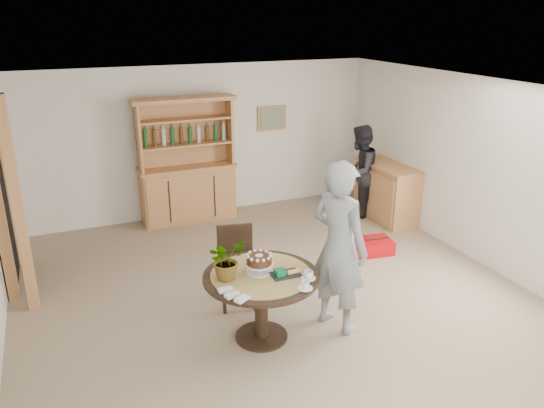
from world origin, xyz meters
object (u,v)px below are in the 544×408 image
at_px(hutch, 187,180).
at_px(red_suitcase, 370,246).
at_px(dining_table, 261,287).
at_px(adult_person, 359,172).
at_px(teen_boy, 339,247).
at_px(sideboard, 386,192).
at_px(dining_chair, 236,260).

height_order(hutch, red_suitcase, hutch).
xyz_separation_m(hutch, dining_table, (-0.16, -3.65, -0.08)).
bearing_deg(adult_person, red_suitcase, 33.02).
bearing_deg(hutch, teen_boy, -79.60).
relative_size(sideboard, red_suitcase, 1.95).
relative_size(dining_table, adult_person, 0.77).
height_order(dining_chair, adult_person, adult_person).
relative_size(adult_person, red_suitcase, 2.40).
height_order(dining_chair, teen_boy, teen_boy).
height_order(dining_table, adult_person, adult_person).
bearing_deg(hutch, sideboard, -22.21).
bearing_deg(dining_table, hutch, 87.46).
bearing_deg(sideboard, dining_table, -143.05).
relative_size(hutch, sideboard, 1.62).
bearing_deg(red_suitcase, dining_chair, -159.14).
relative_size(sideboard, adult_person, 0.81).
bearing_deg(dining_chair, adult_person, 45.66).
bearing_deg(teen_boy, dining_table, 61.87).
xyz_separation_m(dining_chair, adult_person, (2.84, 1.89, 0.24)).
relative_size(sideboard, teen_boy, 0.66).
bearing_deg(dining_chair, dining_table, -79.17).
distance_m(dining_chair, red_suitcase, 2.32).
bearing_deg(dining_table, red_suitcase, 31.14).
height_order(hutch, sideboard, hutch).
xyz_separation_m(dining_table, red_suitcase, (2.24, 1.35, -0.50)).
bearing_deg(hutch, dining_chair, -92.95).
xyz_separation_m(hutch, red_suitcase, (2.07, -2.30, -0.59)).
height_order(hutch, adult_person, hutch).
height_order(hutch, dining_chair, hutch).
bearing_deg(dining_chair, red_suitcase, 25.24).
bearing_deg(hutch, adult_person, -19.06).
height_order(dining_table, red_suitcase, dining_table).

